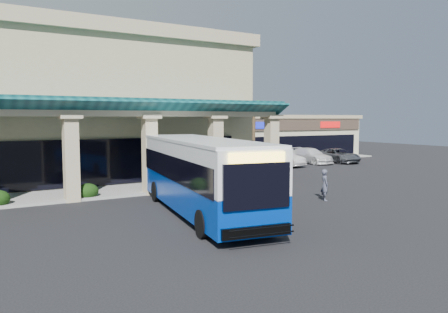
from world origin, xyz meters
TOP-DOWN VIEW (x-y plane):
  - ground at (0.00, 0.00)m, footprint 110.00×110.00m
  - main_building at (-8.00, 16.00)m, footprint 30.80×14.80m
  - arcade at (-8.00, 6.80)m, footprint 30.00×6.20m
  - strip_mall at (18.00, 24.00)m, footprint 22.50×12.50m
  - palm_0 at (8.50, 11.00)m, footprint 2.40×2.40m
  - palm_1 at (9.50, 14.00)m, footprint 2.40×2.40m
  - broadleaf_tree at (7.50, 19.00)m, footprint 2.60×2.60m
  - transit_bus at (-2.86, -1.00)m, footprint 5.00×13.04m
  - pedestrian at (4.50, -1.64)m, footprint 0.63×0.74m
  - car_silver at (10.70, 13.66)m, footprint 3.35×5.28m
  - car_white at (13.47, 13.21)m, footprint 2.10×4.76m
  - car_red at (17.53, 13.98)m, footprint 2.27×5.32m
  - car_gray at (20.53, 13.09)m, footprint 2.90×5.38m

SIDE VIEW (x-z plane):
  - ground at x=0.00m, z-range 0.00..0.00m
  - car_gray at x=20.53m, z-range 0.00..1.43m
  - car_white at x=13.47m, z-range 0.00..1.52m
  - car_red at x=17.53m, z-range 0.00..1.53m
  - car_silver at x=10.70m, z-range 0.00..1.67m
  - pedestrian at x=4.50m, z-range 0.00..1.73m
  - transit_bus at x=-2.86m, z-range 0.00..3.55m
  - broadleaf_tree at x=7.50m, z-range 0.00..4.81m
  - strip_mall at x=18.00m, z-range 0.00..4.90m
  - arcade at x=-8.00m, z-range 0.00..5.70m
  - palm_1 at x=9.50m, z-range 0.00..5.80m
  - palm_0 at x=8.50m, z-range 0.00..6.60m
  - main_building at x=-8.00m, z-range 0.00..11.35m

